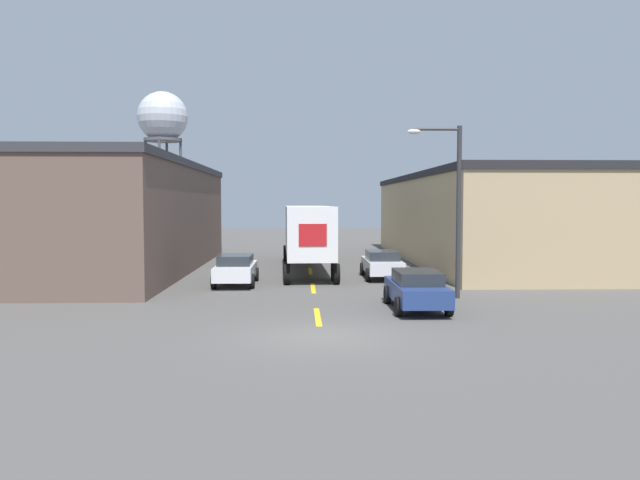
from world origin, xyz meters
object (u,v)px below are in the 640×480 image
parked_car_right_near (417,289)px  street_lamp (452,198)px  semi_truck (306,231)px  parked_car_right_mid (382,263)px  parked_car_left_far (236,269)px  water_tower (163,119)px

parked_car_right_near → street_lamp: size_ratio=0.64×
semi_truck → street_lamp: bearing=-64.1°
parked_car_right_mid → semi_truck: bearing=132.1°
semi_truck → street_lamp: size_ratio=2.16×
parked_car_right_mid → street_lamp: bearing=-74.2°
parked_car_right_near → parked_car_right_mid: same height
parked_car_right_near → parked_car_left_far: same height
semi_truck → street_lamp: street_lamp is taller
parked_car_right_near → parked_car_left_far: (-7.46, 7.35, 0.00)m
semi_truck → parked_car_right_near: 14.72m
water_tower → street_lamp: bearing=-63.2°
parked_car_right_mid → street_lamp: 8.02m
parked_car_right_near → parked_car_right_mid: bearing=90.0°
semi_truck → parked_car_right_mid: bearing=-49.5°
street_lamp → water_tower: bearing=116.8°
parked_car_right_mid → parked_car_left_far: bearing=-162.3°
water_tower → parked_car_right_mid: bearing=-61.1°
semi_truck → street_lamp: 12.95m
water_tower → street_lamp: (20.69, -40.95, -8.63)m
parked_car_right_near → water_tower: (-18.72, 43.69, 12.02)m
semi_truck → parked_car_left_far: 7.76m
parked_car_right_near → water_tower: 49.03m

